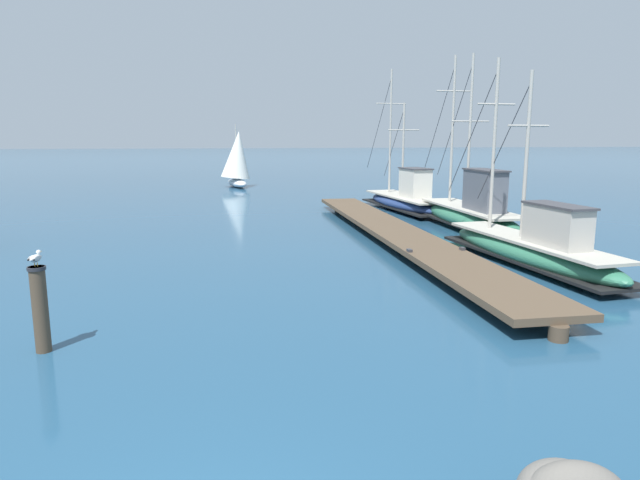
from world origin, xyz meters
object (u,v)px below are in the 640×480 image
object	(u,v)px
fishing_boat_1	(532,247)
distant_sailboat	(237,159)
perched_seagull	(35,258)
fishing_boat_0	(472,213)
mooring_piling	(40,308)
fishing_boat_2	(406,199)

from	to	relation	value
fishing_boat_1	distant_sailboat	bearing A→B (deg)	103.03
perched_seagull	distant_sailboat	size ratio (longest dim) A/B	0.08
fishing_boat_0	mooring_piling	bearing A→B (deg)	-142.01
mooring_piling	distant_sailboat	size ratio (longest dim) A/B	0.32
fishing_boat_1	fishing_boat_2	world-z (taller)	fishing_boat_2
fishing_boat_1	distant_sailboat	xyz separation A→B (m)	(-6.56, 28.34, 1.55)
fishing_boat_1	mooring_piling	distance (m)	12.70
fishing_boat_0	fishing_boat_1	bearing A→B (deg)	-102.18
mooring_piling	perched_seagull	world-z (taller)	perched_seagull
fishing_boat_1	fishing_boat_2	size ratio (longest dim) A/B	0.93
fishing_boat_2	mooring_piling	xyz separation A→B (m)	(-12.90, -16.56, 0.20)
fishing_boat_1	distant_sailboat	world-z (taller)	fishing_boat_1
fishing_boat_0	fishing_boat_2	world-z (taller)	fishing_boat_2
perched_seagull	fishing_boat_1	bearing A→B (deg)	18.94
fishing_boat_2	distant_sailboat	distance (m)	17.62
fishing_boat_0	perched_seagull	size ratio (longest dim) A/B	24.24
fishing_boat_1	distant_sailboat	distance (m)	29.13
fishing_boat_2	perched_seagull	distance (m)	21.02
fishing_boat_2	mooring_piling	bearing A→B (deg)	-127.92
distant_sailboat	perched_seagull	bearing A→B (deg)	-99.54
fishing_boat_1	perched_seagull	bearing A→B (deg)	-161.06
perched_seagull	distant_sailboat	xyz separation A→B (m)	(5.46, 32.46, 0.45)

